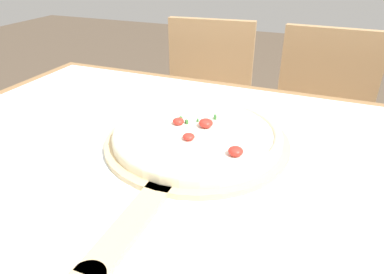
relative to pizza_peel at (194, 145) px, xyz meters
The scene contains 6 objects.
dining_table 0.13m from the pizza_peel, 64.03° to the right, with size 1.42×0.99×0.75m.
towel_cloth 0.07m from the pizza_peel, 64.03° to the right, with size 1.34×0.91×0.00m.
pizza_peel is the anchor object (origin of this frame).
pizza 0.03m from the pizza_peel, 89.36° to the left, with size 0.36×0.36×0.04m.
chair_left 0.84m from the pizza_peel, 107.92° to the left, with size 0.44×0.44×0.87m.
chair_right 0.84m from the pizza_peel, 72.03° to the left, with size 0.41×0.41×0.87m.
Camera 1 is at (0.20, -0.53, 1.13)m, focal length 32.00 mm.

